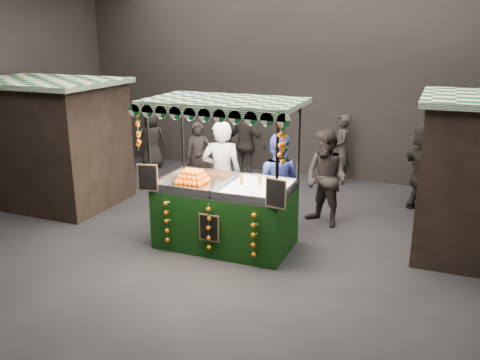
% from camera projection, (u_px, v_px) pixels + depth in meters
% --- Properties ---
extents(ground, '(12.00, 12.00, 0.00)m').
position_uv_depth(ground, '(221.00, 250.00, 8.58)').
color(ground, black).
rests_on(ground, ground).
extents(market_hall, '(12.10, 10.10, 5.05)m').
position_uv_depth(market_hall, '(219.00, 43.00, 7.61)').
color(market_hall, black).
rests_on(market_hall, ground).
extents(neighbour_stall_left, '(3.00, 2.20, 2.60)m').
position_uv_depth(neighbour_stall_left, '(49.00, 141.00, 10.67)').
color(neighbour_stall_left, black).
rests_on(neighbour_stall_left, ground).
extents(juice_stall, '(2.60, 1.53, 2.52)m').
position_uv_depth(juice_stall, '(225.00, 203.00, 8.51)').
color(juice_stall, black).
rests_on(juice_stall, ground).
extents(vendor_grey, '(0.84, 0.68, 2.01)m').
position_uv_depth(vendor_grey, '(222.00, 174.00, 9.36)').
color(vendor_grey, gray).
rests_on(vendor_grey, ground).
extents(vendor_blue, '(0.92, 0.74, 1.79)m').
position_uv_depth(vendor_blue, '(277.00, 182.00, 9.28)').
color(vendor_blue, navy).
rests_on(vendor_blue, ground).
extents(shopper_0, '(0.67, 0.55, 1.60)m').
position_uv_depth(shopper_0, '(199.00, 157.00, 11.42)').
color(shopper_0, black).
rests_on(shopper_0, ground).
extents(shopper_1, '(1.10, 1.01, 1.82)m').
position_uv_depth(shopper_1, '(326.00, 179.00, 9.43)').
color(shopper_1, black).
rests_on(shopper_1, ground).
extents(shopper_2, '(1.15, 0.70, 1.83)m').
position_uv_depth(shopper_2, '(247.00, 144.00, 12.20)').
color(shopper_2, '#2D2724').
rests_on(shopper_2, ground).
extents(shopper_3, '(1.09, 1.16, 1.57)m').
position_uv_depth(shopper_3, '(461.00, 169.00, 10.55)').
color(shopper_3, '#282320').
rests_on(shopper_3, ground).
extents(shopper_4, '(0.88, 0.79, 1.51)m').
position_uv_depth(shopper_4, '(152.00, 140.00, 13.45)').
color(shopper_4, black).
rests_on(shopper_4, ground).
extents(shopper_5, '(1.43, 1.71, 1.84)m').
position_uv_depth(shopper_5, '(424.00, 168.00, 10.13)').
color(shopper_5, black).
rests_on(shopper_5, ground).
extents(shopper_6, '(0.58, 0.71, 1.66)m').
position_uv_depth(shopper_6, '(341.00, 150.00, 12.04)').
color(shopper_6, '#2D2825').
rests_on(shopper_6, ground).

